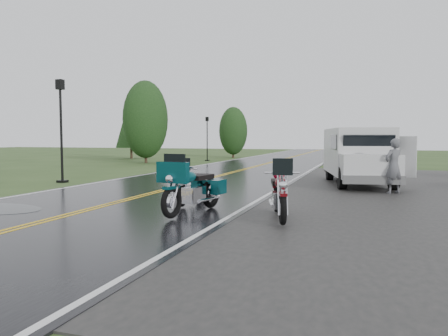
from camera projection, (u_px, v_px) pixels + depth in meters
name	position (u px, v px, depth m)	size (l,w,h in m)	color
ground	(106.00, 206.00, 12.15)	(120.00, 120.00, 0.00)	#2D471E
road	(221.00, 176.00, 21.62)	(8.00, 100.00, 0.04)	black
motorcycle_red	(283.00, 195.00, 9.18)	(0.86, 2.36, 1.40)	#54090E
motorcycle_teal	(171.00, 189.00, 9.93)	(0.92, 2.53, 1.49)	#05393E
motorcycle_silver	(182.00, 185.00, 11.63)	(0.79, 2.19, 1.29)	#969A9D
van_white	(343.00, 158.00, 15.81)	(2.23, 5.95, 2.34)	silver
person_at_van	(394.00, 167.00, 14.69)	(0.68, 0.44, 1.86)	#55565B
lamp_post_near_left	(61.00, 131.00, 18.38)	(0.38, 0.38, 4.39)	black
lamp_post_far_left	(207.00, 139.00, 35.52)	(0.31, 0.31, 3.62)	black
tree_left_mid	(146.00, 128.00, 32.54)	(3.36, 3.36, 5.25)	#1E3D19
tree_left_far	(233.00, 136.00, 41.00)	(2.66, 2.66, 4.08)	#1E3D19
pine_left_far	(131.00, 127.00, 39.25)	(2.75, 2.75, 5.74)	#1E3D19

